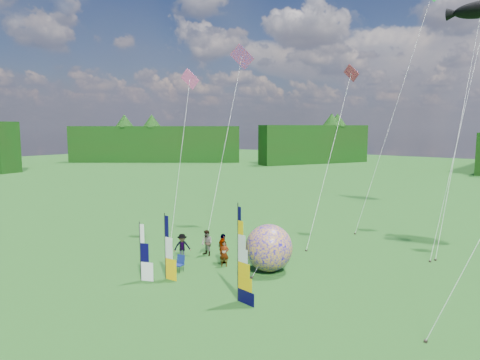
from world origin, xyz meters
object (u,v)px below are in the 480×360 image
Objects in this scene: spectator_b at (207,243)px; spectator_d at (223,248)px; bol_inflatable at (269,248)px; kite_whale at (462,107)px; side_banner_far at (140,252)px; feather_banner_main at (238,254)px; spectator_c at (182,247)px; side_banner_left at (165,247)px; spectator_a at (224,254)px; camp_chair at (179,264)px.

spectator_b is 0.91× the size of spectator_d.
bol_inflatable is 0.14× the size of kite_whale.
spectator_d reaches higher than spectator_b.
feather_banner_main is at bearing -12.60° from side_banner_far.
kite_whale is at bearing -2.85° from spectator_c.
spectator_b is 19.69m from kite_whale.
side_banner_left reaches higher than side_banner_far.
spectator_b is (-6.07, 4.29, -1.44)m from feather_banner_main.
kite_whale reaches higher than side_banner_left.
side_banner_far is at bearing -147.11° from spectator_a.
spectator_a is 0.64m from spectator_d.
spectator_d is (0.62, 3.98, -0.85)m from side_banner_left.
spectator_d is at bearing 49.69° from side_banner_far.
kite_whale is (9.64, 13.97, 8.60)m from spectator_d.
spectator_c is at bearing 165.42° from feather_banner_main.
spectator_b is at bearing -138.83° from kite_whale.
side_banner_far reaches higher than bol_inflatable.
spectator_b is 1.65m from spectator_c.
bol_inflatable is at bearing 27.58° from side_banner_far.
side_banner_left is at bearing -112.29° from spectator_c.
side_banner_far is 4.13m from spectator_c.
spectator_a is at bearing 43.18° from side_banner_far.
feather_banner_main is 19.94m from kite_whale.
feather_banner_main is at bearing -76.48° from spectator_c.
side_banner_far is 5.02m from spectator_a.
bol_inflatable is 2.75m from spectator_a.
side_banner_left is 4.12m from spectator_d.
side_banner_left is 3.85m from spectator_a.
spectator_d is at bearing -6.87° from spectator_b.
feather_banner_main is at bearing -3.90° from side_banner_left.
camp_chair is 21.76m from kite_whale.
kite_whale is at bearing -102.96° from spectator_d.
side_banner_far is 1.15× the size of bol_inflatable.
spectator_c is 2.65m from spectator_d.
spectator_d is at bearing 75.39° from side_banner_left.
side_banner_left reaches higher than spectator_a.
spectator_a is (1.91, 4.57, -0.78)m from side_banner_far.
side_banner_far is 3.29× the size of camp_chair.
side_banner_left is 2.13× the size of spectator_b.
spectator_d is (1.45, 4.99, -0.64)m from side_banner_far.
spectator_a is 2.97m from spectator_c.
spectator_c is 1.71× the size of camp_chair.
spectator_b is (-1.16, 4.45, -0.93)m from side_banner_left.
spectator_c is (-1.82, 2.94, -0.94)m from side_banner_left.
camp_chair is at bearing 97.40° from side_banner_left.
spectator_d reaches higher than spectator_a.
camp_chair is at bearing -67.03° from spectator_b.
camp_chair is at bearing -130.77° from kite_whale.
side_banner_left is 1.94× the size of spectator_d.
kite_whale is at bearing 57.62° from spectator_b.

